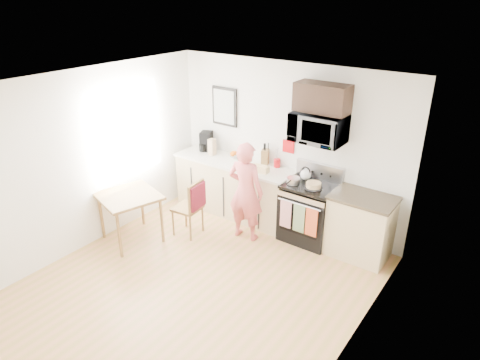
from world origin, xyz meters
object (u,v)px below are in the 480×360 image
Objects in this scene: microwave at (319,128)px; person at (246,192)px; dining_table at (129,200)px; range at (309,213)px; cake at (313,185)px; chair at (194,202)px.

microwave is 0.49× the size of person.
person is at bearing -142.17° from microwave.
dining_table is (-2.17, -1.72, -1.08)m from microwave.
dining_table is at bearing 31.93° from person.
range reaches higher than cake.
person is at bearing -155.16° from cake.
person is 1.74m from dining_table.
microwave is at bearing -148.95° from person.
range is 1.03m from person.
dining_table is 0.96× the size of chair.
cake reaches higher than chair.
microwave is at bearing 38.38° from dining_table.
microwave reaches higher than person.
person is 0.81m from chair.
person is at bearing 27.23° from chair.
chair is at bearing 43.21° from dining_table.
microwave reaches higher than cake.
chair reaches higher than dining_table.
person is (-0.81, -0.63, -0.98)m from microwave.
cake is at bearing -50.63° from range.
dining_table is 3.33× the size of cake.
chair is 3.47× the size of cake.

